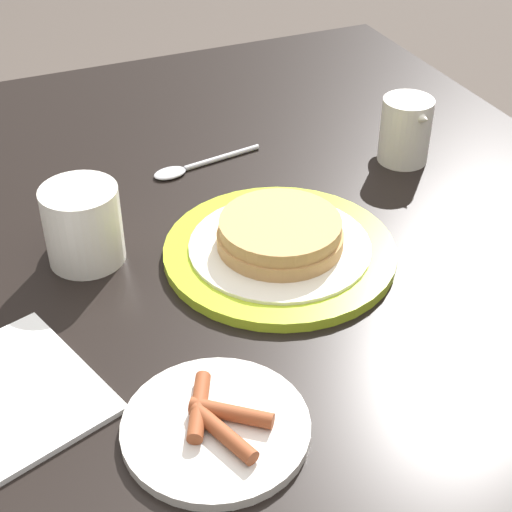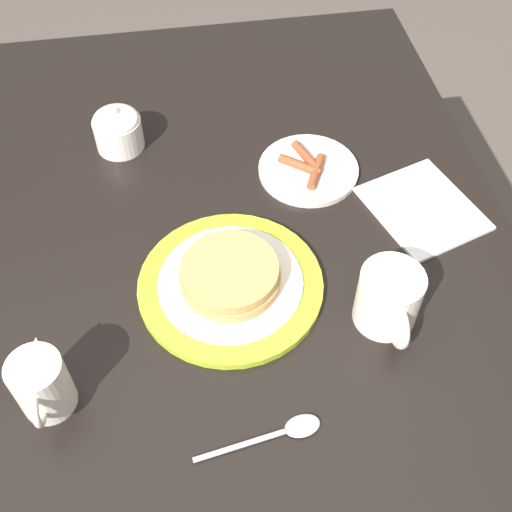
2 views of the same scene
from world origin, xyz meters
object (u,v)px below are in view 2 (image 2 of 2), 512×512
object	(u,v)px
coffee_mug	(389,299)
napkin	(423,208)
spoon	(281,433)
pancake_plate	(230,281)
creamer_pitcher	(41,384)
sugar_bowl	(118,129)
side_plate_bacon	(308,169)

from	to	relation	value
coffee_mug	napkin	bearing A→B (deg)	147.86
napkin	spoon	distance (m)	0.43
pancake_plate	napkin	size ratio (longest dim) A/B	1.26
pancake_plate	spoon	world-z (taller)	pancake_plate
napkin	pancake_plate	bearing A→B (deg)	-72.27
creamer_pitcher	napkin	bearing A→B (deg)	112.92
creamer_pitcher	spoon	xyz separation A→B (m)	(0.09, 0.27, -0.04)
napkin	spoon	size ratio (longest dim) A/B	1.30
sugar_bowl	spoon	world-z (taller)	sugar_bowl
coffee_mug	spoon	world-z (taller)	coffee_mug
creamer_pitcher	napkin	size ratio (longest dim) A/B	0.51
spoon	pancake_plate	bearing A→B (deg)	-172.26
pancake_plate	spoon	size ratio (longest dim) A/B	1.63
creamer_pitcher	coffee_mug	bearing A→B (deg)	96.61
pancake_plate	napkin	xyz separation A→B (m)	(-0.10, 0.31, -0.01)
coffee_mug	side_plate_bacon	bearing A→B (deg)	-171.94
napkin	spoon	bearing A→B (deg)	-41.28
side_plate_bacon	spoon	size ratio (longest dim) A/B	1.02
spoon	creamer_pitcher	bearing A→B (deg)	-107.77
side_plate_bacon	creamer_pitcher	xyz separation A→B (m)	(0.35, -0.40, 0.04)
pancake_plate	side_plate_bacon	size ratio (longest dim) A/B	1.60
pancake_plate	sugar_bowl	distance (m)	0.35
pancake_plate	sugar_bowl	bearing A→B (deg)	-156.21
coffee_mug	creamer_pitcher	size ratio (longest dim) A/B	1.10
coffee_mug	napkin	world-z (taller)	coffee_mug
coffee_mug	spoon	size ratio (longest dim) A/B	0.73
pancake_plate	creamer_pitcher	distance (m)	0.28
creamer_pitcher	sugar_bowl	xyz separation A→B (m)	(-0.46, 0.10, -0.01)
pancake_plate	side_plate_bacon	world-z (taller)	pancake_plate
sugar_bowl	spoon	bearing A→B (deg)	17.57
pancake_plate	napkin	bearing A→B (deg)	107.73
pancake_plate	napkin	distance (m)	0.33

